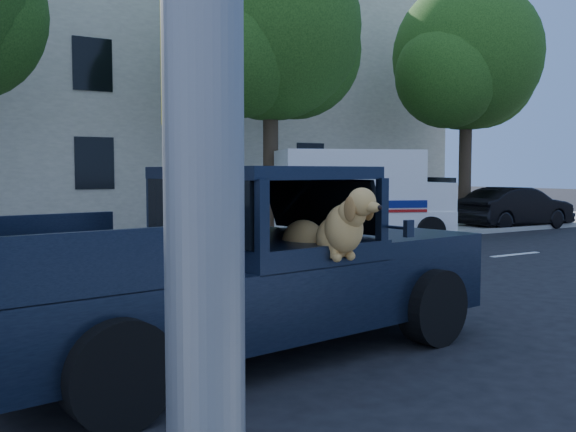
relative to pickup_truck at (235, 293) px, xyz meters
name	(u,v)px	position (x,y,z in m)	size (l,w,h in m)	color
ground	(315,330)	(1.35, 0.46, -0.68)	(120.00, 120.00, 0.00)	black
far_sidewalk	(103,248)	(1.35, 9.66, -0.60)	(60.00, 4.00, 0.15)	gray
lane_stripes	(301,277)	(3.35, 3.86, -0.67)	(21.60, 0.14, 0.01)	silver
street_tree_mid	(271,39)	(6.38, 10.08, 5.04)	(6.00, 5.20, 8.60)	#332619
street_tree_right	(467,64)	(14.38, 10.08, 5.04)	(6.00, 5.20, 8.60)	#332619
building_main	(126,101)	(4.35, 16.96, 3.82)	(26.00, 6.00, 9.00)	beige
pickup_truck	(235,293)	(0.00, 0.00, 0.00)	(5.82, 3.09, 2.00)	black
mail_truck	(359,202)	(7.87, 7.89, 0.42)	(5.05, 3.64, 2.52)	silver
parked_sedan	(516,208)	(15.00, 8.37, 0.03)	(4.30, 1.50, 1.42)	black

